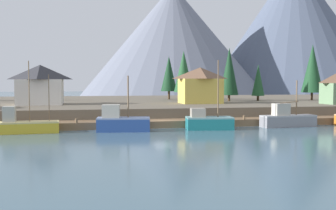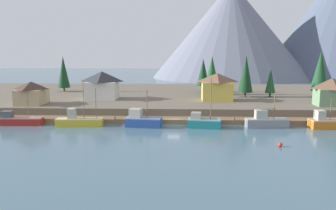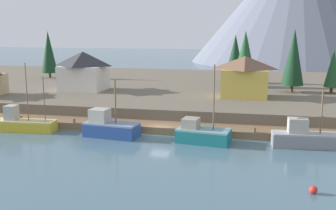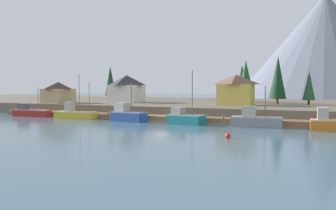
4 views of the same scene
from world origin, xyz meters
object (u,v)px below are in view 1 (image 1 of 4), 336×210
at_px(fishing_boat_grey, 287,119).
at_px(house_yellow, 200,85).
at_px(fishing_boat_blue, 121,122).
at_px(conifer_near_left, 229,71).
at_px(fishing_boat_teal, 208,122).
at_px(conifer_back_right, 258,80).
at_px(house_white, 40,84).
at_px(conifer_near_right, 184,71).
at_px(conifer_mid_left, 169,74).
at_px(fishing_boat_yellow, 20,126).
at_px(conifer_back_left, 312,68).

bearing_deg(fishing_boat_grey, house_yellow, 107.60).
relative_size(fishing_boat_blue, conifer_near_left, 0.66).
bearing_deg(fishing_boat_grey, fishing_boat_blue, 176.59).
height_order(fishing_boat_teal, conifer_near_left, conifer_near_left).
bearing_deg(conifer_near_left, conifer_back_right, 4.42).
bearing_deg(house_white, conifer_near_right, 20.31).
relative_size(fishing_boat_blue, conifer_back_right, 0.95).
distance_m(fishing_boat_grey, conifer_mid_left, 38.84).
distance_m(fishing_boat_yellow, conifer_mid_left, 46.09).
xyz_separation_m(fishing_boat_teal, fishing_boat_grey, (12.13, 0.55, 0.09)).
distance_m(fishing_boat_blue, conifer_near_left, 36.63).
bearing_deg(conifer_back_right, conifer_near_left, -175.58).
distance_m(fishing_boat_yellow, conifer_back_right, 51.61).
relative_size(conifer_near_left, conifer_near_right, 1.03).
height_order(fishing_boat_teal, conifer_near_right, conifer_near_right).
relative_size(house_yellow, conifer_back_right, 1.00).
xyz_separation_m(fishing_boat_grey, conifer_near_right, (-7.98, 31.19, 7.64)).
relative_size(fishing_boat_grey, conifer_mid_left, 0.83).
distance_m(fishing_boat_yellow, conifer_near_right, 43.21).
bearing_deg(conifer_back_right, fishing_boat_grey, -105.26).
xyz_separation_m(house_white, conifer_back_right, (43.84, 5.74, 0.78)).
bearing_deg(fishing_boat_blue, fishing_boat_teal, 6.03).
bearing_deg(conifer_near_left, house_white, -172.00).
xyz_separation_m(fishing_boat_blue, conifer_mid_left, (13.94, 37.17, 7.13)).
bearing_deg(fishing_boat_yellow, conifer_mid_left, 51.11).
relative_size(fishing_boat_blue, fishing_boat_teal, 0.77).
bearing_deg(fishing_boat_blue, house_yellow, 56.78).
xyz_separation_m(fishing_boat_yellow, conifer_back_right, (43.99, 26.35, 5.90)).
xyz_separation_m(fishing_boat_yellow, fishing_boat_teal, (24.67, -0.52, 0.08)).
bearing_deg(house_yellow, fishing_boat_blue, -130.10).
relative_size(fishing_boat_grey, conifer_near_right, 0.77).
bearing_deg(conifer_back_left, conifer_mid_left, 162.22).
height_order(fishing_boat_grey, conifer_back_left, conifer_back_left).
bearing_deg(fishing_boat_teal, house_yellow, 84.72).
xyz_separation_m(fishing_boat_grey, conifer_mid_left, (-10.11, 36.79, 7.24)).
relative_size(fishing_boat_blue, house_white, 0.92).
bearing_deg(conifer_near_right, conifer_back_left, -8.34).
bearing_deg(house_white, conifer_mid_left, 31.41).
bearing_deg(fishing_boat_teal, conifer_near_left, 71.94).
bearing_deg(fishing_boat_blue, conifer_near_right, 69.91).
relative_size(conifer_near_right, conifer_mid_left, 1.09).
bearing_deg(conifer_mid_left, fishing_boat_teal, -93.10).
height_order(fishing_boat_blue, conifer_back_left, conifer_back_left).
bearing_deg(conifer_near_left, conifer_near_right, 147.47).
xyz_separation_m(fishing_boat_teal, conifer_mid_left, (2.02, 37.35, 7.33)).
distance_m(conifer_mid_left, conifer_back_left, 31.92).
height_order(conifer_near_right, conifer_mid_left, conifer_near_right).
height_order(fishing_boat_yellow, fishing_boat_teal, fishing_boat_teal).
bearing_deg(fishing_boat_yellow, fishing_boat_blue, -4.49).
height_order(conifer_near_left, conifer_back_right, conifer_near_left).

